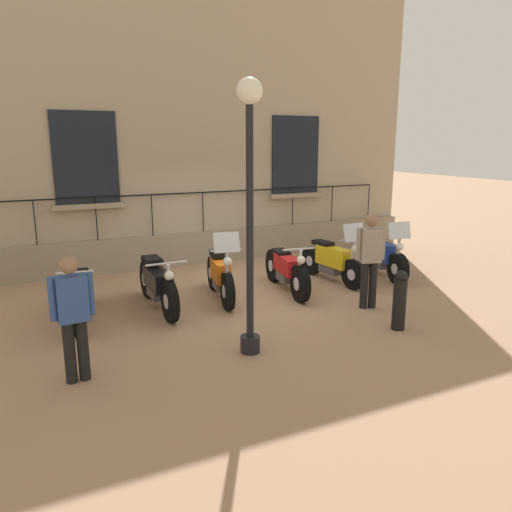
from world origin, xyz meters
The scene contains 12 objects.
ground_plane centered at (0.00, 0.00, 0.00)m, with size 60.00×60.00×0.00m, color #9E7A5B.
building_facade centered at (-2.95, 0.00, 3.33)m, with size 0.82×11.86×6.90m.
motorcycle_maroon centered at (0.35, -3.21, 0.43)m, with size 2.10×0.68×1.01m.
motorcycle_black centered at (0.33, -1.90, 0.44)m, with size 2.22×0.70×1.00m.
motorcycle_orange centered at (0.29, -0.69, 0.44)m, with size 1.97×0.63×1.39m.
motorcycle_red centered at (0.38, 0.70, 0.42)m, with size 2.15×0.67×1.01m.
motorcycle_yellow centered at (0.22, 1.91, 0.45)m, with size 2.03×0.61×1.35m.
motorcycle_blue centered at (0.27, 3.19, 0.44)m, with size 2.04×0.69×1.31m.
lamppost centered at (2.75, -1.20, 2.21)m, with size 0.34×0.34×3.73m.
bollard centered at (2.98, 1.30, 0.49)m, with size 0.21×0.21×0.97m.
pedestrian_standing centered at (2.61, -3.52, 0.90)m, with size 0.25×0.53×1.61m.
pedestrian_walking centered at (1.92, 1.52, 0.97)m, with size 0.32×0.51×1.71m.
Camera 1 is at (8.70, -3.96, 2.94)m, focal length 34.58 mm.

